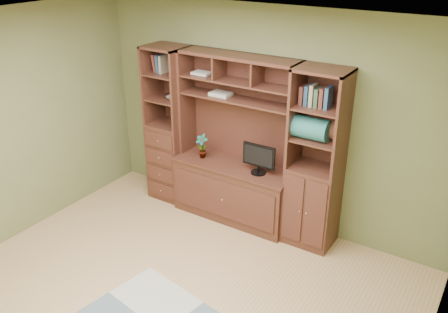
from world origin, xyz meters
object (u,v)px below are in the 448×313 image
Objects in this scene: left_tower at (169,125)px; right_tower at (316,161)px; center_hutch at (233,142)px; monitor at (259,154)px.

left_tower is 1.00× the size of right_tower.
center_hutch and right_tower have the same top height.
left_tower is at bearing 176.49° from monitor.
right_tower is at bearing 0.00° from left_tower.
left_tower reaches higher than monitor.
left_tower is at bearing 180.00° from right_tower.
center_hutch is 1.00× the size of left_tower.
center_hutch is 4.13× the size of monitor.
center_hutch is 1.00m from left_tower.
monitor is (-0.66, -0.07, -0.05)m from right_tower.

